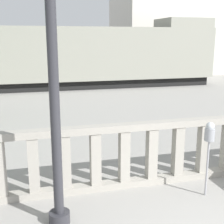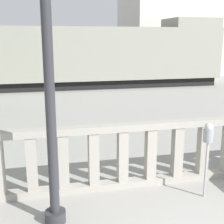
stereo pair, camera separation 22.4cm
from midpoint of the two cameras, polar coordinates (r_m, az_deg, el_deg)
The scene contains 4 objects.
balustrade at distance 6.66m, azimuth 8.68°, elevation -7.24°, with size 16.06×0.24×1.35m.
lamppost at distance 4.73m, azimuth -12.19°, elevation 10.30°, with size 0.35×0.35×5.38m.
parking_meter at distance 6.10m, azimuth 16.40°, elevation -4.30°, with size 0.19×0.19×1.48m.
train_near at distance 19.51m, azimuth -10.94°, elevation 9.93°, with size 20.38×3.12×4.26m.
Camera 1 is at (-2.65, -2.89, 2.99)m, focal length 50.00 mm.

